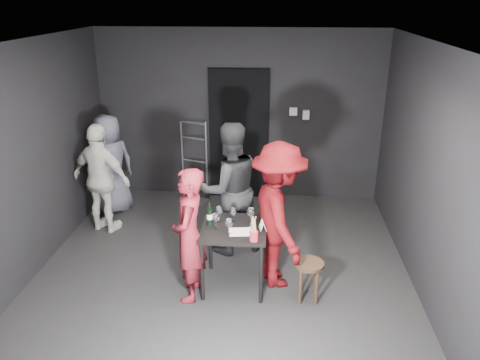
# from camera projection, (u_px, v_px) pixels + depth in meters

# --- Properties ---
(floor) EXTENTS (4.50, 5.00, 0.02)m
(floor) POSITION_uv_depth(u_px,v_px,m) (222.00, 276.00, 5.63)
(floor) COLOR black
(floor) RESTS_ON ground
(ceiling) EXTENTS (4.50, 5.00, 0.02)m
(ceiling) POSITION_uv_depth(u_px,v_px,m) (218.00, 44.00, 4.63)
(ceiling) COLOR silver
(ceiling) RESTS_ON ground
(wall_back) EXTENTS (4.50, 0.04, 2.70)m
(wall_back) POSITION_uv_depth(u_px,v_px,m) (239.00, 116.00, 7.44)
(wall_back) COLOR black
(wall_back) RESTS_ON ground
(wall_front) EXTENTS (4.50, 0.04, 2.70)m
(wall_front) POSITION_uv_depth(u_px,v_px,m) (169.00, 317.00, 2.82)
(wall_front) COLOR black
(wall_front) RESTS_ON ground
(wall_left) EXTENTS (0.04, 5.00, 2.70)m
(wall_left) POSITION_uv_depth(u_px,v_px,m) (24.00, 165.00, 5.31)
(wall_left) COLOR black
(wall_left) RESTS_ON ground
(wall_right) EXTENTS (0.04, 5.00, 2.70)m
(wall_right) POSITION_uv_depth(u_px,v_px,m) (430.00, 177.00, 4.96)
(wall_right) COLOR black
(wall_right) RESTS_ON ground
(doorway) EXTENTS (0.95, 0.10, 2.10)m
(doorway) POSITION_uv_depth(u_px,v_px,m) (239.00, 135.00, 7.50)
(doorway) COLOR black
(doorway) RESTS_ON ground
(wallbox_upper) EXTENTS (0.12, 0.06, 0.12)m
(wallbox_upper) POSITION_uv_depth(u_px,v_px,m) (293.00, 111.00, 7.30)
(wallbox_upper) COLOR #B7B7B2
(wallbox_upper) RESTS_ON wall_back
(wallbox_lower) EXTENTS (0.10, 0.06, 0.14)m
(wallbox_lower) POSITION_uv_depth(u_px,v_px,m) (306.00, 115.00, 7.30)
(wallbox_lower) COLOR #B7B7B2
(wallbox_lower) RESTS_ON wall_back
(hand_truck) EXTENTS (0.43, 0.36, 1.30)m
(hand_truck) POSITION_uv_depth(u_px,v_px,m) (195.00, 186.00, 7.65)
(hand_truck) COLOR #B2B2B7
(hand_truck) RESTS_ON floor
(tasting_table) EXTENTS (0.72, 0.72, 0.75)m
(tasting_table) POSITION_uv_depth(u_px,v_px,m) (234.00, 235.00, 5.23)
(tasting_table) COLOR black
(tasting_table) RESTS_ON floor
(stool) EXTENTS (0.32, 0.32, 0.47)m
(stool) POSITION_uv_depth(u_px,v_px,m) (309.00, 271.00, 5.07)
(stool) COLOR black
(stool) RESTS_ON floor
(server_red) EXTENTS (0.39, 0.57, 1.53)m
(server_red) POSITION_uv_depth(u_px,v_px,m) (189.00, 235.00, 4.99)
(server_red) COLOR maroon
(server_red) RESTS_ON floor
(woman_black) EXTENTS (1.10, 0.89, 1.99)m
(woman_black) POSITION_uv_depth(u_px,v_px,m) (230.00, 179.00, 5.87)
(woman_black) COLOR #242527
(woman_black) RESTS_ON floor
(man_maroon) EXTENTS (0.94, 1.36, 1.93)m
(man_maroon) POSITION_uv_depth(u_px,v_px,m) (279.00, 207.00, 5.18)
(man_maroon) COLOR #54080C
(man_maroon) RESTS_ON floor
(bystander_cream) EXTENTS (1.05, 0.74, 1.62)m
(bystander_cream) POSITION_uv_depth(u_px,v_px,m) (101.00, 177.00, 6.44)
(bystander_cream) COLOR white
(bystander_cream) RESTS_ON floor
(bystander_grey) EXTENTS (0.84, 0.83, 1.56)m
(bystander_grey) POSITION_uv_depth(u_px,v_px,m) (110.00, 164.00, 7.03)
(bystander_grey) COLOR #525261
(bystander_grey) RESTS_ON floor
(tasting_mat) EXTENTS (0.32, 0.23, 0.00)m
(tasting_mat) POSITION_uv_depth(u_px,v_px,m) (243.00, 232.00, 5.08)
(tasting_mat) COLOR white
(tasting_mat) RESTS_ON tasting_table
(wine_glass_a) EXTENTS (0.09, 0.09, 0.19)m
(wine_glass_a) POSITION_uv_depth(u_px,v_px,m) (216.00, 220.00, 5.13)
(wine_glass_a) COLOR white
(wine_glass_a) RESTS_ON tasting_table
(wine_glass_b) EXTENTS (0.10, 0.10, 0.20)m
(wine_glass_b) POSITION_uv_depth(u_px,v_px,m) (219.00, 213.00, 5.30)
(wine_glass_b) COLOR white
(wine_glass_b) RESTS_ON tasting_table
(wine_glass_c) EXTENTS (0.09, 0.09, 0.18)m
(wine_glass_c) POSITION_uv_depth(u_px,v_px,m) (233.00, 214.00, 5.28)
(wine_glass_c) COLOR white
(wine_glass_c) RESTS_ON tasting_table
(wine_glass_d) EXTENTS (0.09, 0.09, 0.20)m
(wine_glass_d) POSITION_uv_depth(u_px,v_px,m) (229.00, 226.00, 5.00)
(wine_glass_d) COLOR white
(wine_glass_d) RESTS_ON tasting_table
(wine_glass_e) EXTENTS (0.07, 0.07, 0.18)m
(wine_glass_e) POSITION_uv_depth(u_px,v_px,m) (253.00, 229.00, 4.96)
(wine_glass_e) COLOR white
(wine_glass_e) RESTS_ON tasting_table
(wine_glass_f) EXTENTS (0.08, 0.08, 0.21)m
(wine_glass_f) POSITION_uv_depth(u_px,v_px,m) (251.00, 215.00, 5.23)
(wine_glass_f) COLOR white
(wine_glass_f) RESTS_ON tasting_table
(wine_bottle) EXTENTS (0.07, 0.07, 0.27)m
(wine_bottle) POSITION_uv_depth(u_px,v_px,m) (210.00, 216.00, 5.20)
(wine_bottle) COLOR black
(wine_bottle) RESTS_ON tasting_table
(breadstick_cup) EXTENTS (0.09, 0.09, 0.29)m
(breadstick_cup) POSITION_uv_depth(u_px,v_px,m) (254.00, 229.00, 4.86)
(breadstick_cup) COLOR #A9222C
(breadstick_cup) RESTS_ON tasting_table
(reserved_card) EXTENTS (0.10, 0.14, 0.10)m
(reserved_card) POSITION_uv_depth(u_px,v_px,m) (261.00, 225.00, 5.12)
(reserved_card) COLOR white
(reserved_card) RESTS_ON tasting_table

